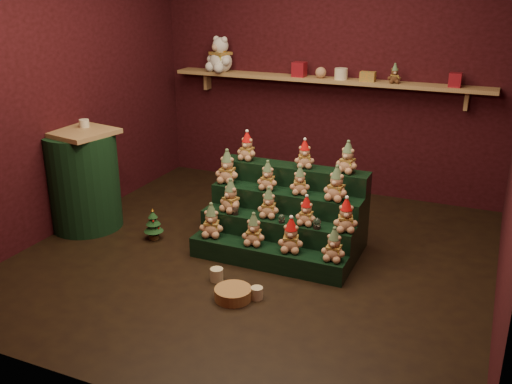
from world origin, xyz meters
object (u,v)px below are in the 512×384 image
at_px(snow_globe_a, 235,210).
at_px(white_bear, 220,49).
at_px(wicker_basket, 233,294).
at_px(side_table, 83,180).
at_px(mug_right, 257,293).
at_px(mini_christmas_tree, 153,224).
at_px(brown_bear, 395,74).
at_px(snow_globe_b, 282,218).
at_px(snow_globe_c, 317,223).
at_px(riser_tier_front, 267,257).
at_px(mug_left, 217,275).

bearing_deg(snow_globe_a, white_bear, 119.95).
height_order(snow_globe_a, wicker_basket, snow_globe_a).
xyz_separation_m(side_table, mug_right, (2.13, -0.60, -0.45)).
bearing_deg(side_table, white_bear, 84.48).
xyz_separation_m(side_table, white_bear, (0.56, 1.91, 1.08)).
distance_m(side_table, mini_christmas_tree, 0.86).
bearing_deg(brown_bear, white_bear, 163.06).
bearing_deg(side_table, mug_right, -5.00).
relative_size(snow_globe_b, wicker_basket, 0.26).
relative_size(snow_globe_c, brown_bear, 0.48).
distance_m(mug_right, wicker_basket, 0.18).
bearing_deg(riser_tier_front, wicker_basket, -92.56).
height_order(snow_globe_c, mug_right, snow_globe_c).
relative_size(white_bear, brown_bear, 2.61).
bearing_deg(mug_left, wicker_basket, -39.77).
xyz_separation_m(riser_tier_front, snow_globe_b, (0.07, 0.16, 0.31)).
relative_size(riser_tier_front, mug_right, 14.65).
height_order(mini_christmas_tree, wicker_basket, mini_christmas_tree).
xyz_separation_m(snow_globe_a, snow_globe_b, (0.45, 0.00, -0.00)).
bearing_deg(snow_globe_b, brown_bear, 73.73).
xyz_separation_m(riser_tier_front, snow_globe_a, (-0.37, 0.16, 0.31)).
xyz_separation_m(snow_globe_b, white_bear, (-1.50, 1.82, 1.18)).
bearing_deg(wicker_basket, side_table, 160.75).
distance_m(mug_left, white_bear, 3.05).
bearing_deg(mini_christmas_tree, riser_tier_front, -3.68).
height_order(riser_tier_front, snow_globe_a, snow_globe_a).
bearing_deg(mug_right, snow_globe_b, 95.61).
bearing_deg(mini_christmas_tree, snow_globe_a, 5.73).
bearing_deg(snow_globe_a, snow_globe_b, 0.00).
xyz_separation_m(snow_globe_c, white_bear, (-1.82, 1.82, 1.17)).
distance_m(mug_left, mug_right, 0.44).
xyz_separation_m(snow_globe_c, brown_bear, (0.21, 1.82, 1.01)).
distance_m(snow_globe_a, mini_christmas_tree, 0.87).
height_order(white_bear, brown_bear, white_bear).
relative_size(snow_globe_b, side_table, 0.08).
height_order(snow_globe_a, white_bear, white_bear).
bearing_deg(mug_left, snow_globe_c, 39.99).
height_order(mug_right, brown_bear, brown_bear).
distance_m(mini_christmas_tree, white_bear, 2.39).
xyz_separation_m(mini_christmas_tree, white_bear, (-0.22, 1.91, 1.42)).
height_order(mug_left, white_bear, white_bear).
distance_m(snow_globe_a, brown_bear, 2.31).
relative_size(snow_globe_a, wicker_basket, 0.27).
distance_m(snow_globe_b, brown_bear, 2.16).
bearing_deg(riser_tier_front, side_table, 177.81).
height_order(snow_globe_b, brown_bear, brown_bear).
distance_m(snow_globe_b, snow_globe_c, 0.32).
relative_size(side_table, brown_bear, 5.11).
xyz_separation_m(snow_globe_c, mug_right, (-0.25, -0.69, -0.36)).
bearing_deg(mini_christmas_tree, mug_left, -27.36).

